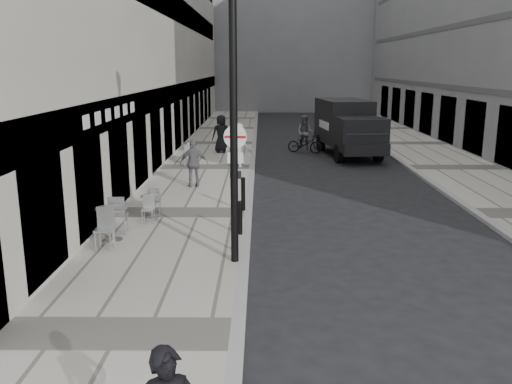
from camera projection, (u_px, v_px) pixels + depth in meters
sidewalk at (207, 168)px, 23.96m from camera, size 4.00×60.00×0.12m
far_sidewalk at (456, 168)px, 23.87m from camera, size 4.00×60.00×0.12m
building_far at (271, 4)px, 58.45m from camera, size 24.00×16.00×22.00m
sign_post at (235, 169)px, 12.56m from camera, size 0.54×0.11×3.12m
lamppost at (233, 97)px, 11.54m from camera, size 0.30×0.30×6.65m
bollard_near at (240, 219)px, 14.25m from camera, size 0.11×0.11×0.85m
bollard_far at (243, 195)px, 16.61m from camera, size 0.13×0.13×0.97m
panel_van at (347, 125)px, 27.35m from camera, size 2.90×6.12×2.78m
cyclist at (305, 138)px, 28.32m from camera, size 1.94×1.28×1.98m
pedestrian_a at (194, 163)px, 19.78m from camera, size 1.08×0.59×1.75m
pedestrian_b at (238, 145)px, 23.66m from camera, size 1.42×1.11×1.92m
pedestrian_c at (221, 134)px, 27.73m from camera, size 1.07×0.85×1.92m
cafe_table_near at (112, 221)px, 13.68m from camera, size 0.79×1.79×1.02m
cafe_table_mid at (152, 204)px, 15.80m from camera, size 0.62×1.40×0.80m
cafe_table_far at (190, 153)px, 24.74m from camera, size 0.69×1.56×0.89m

